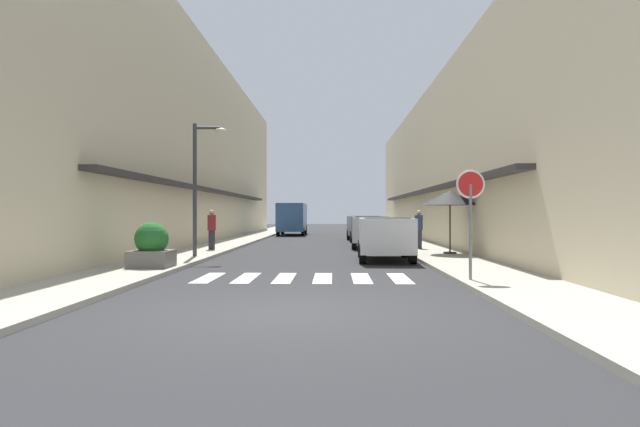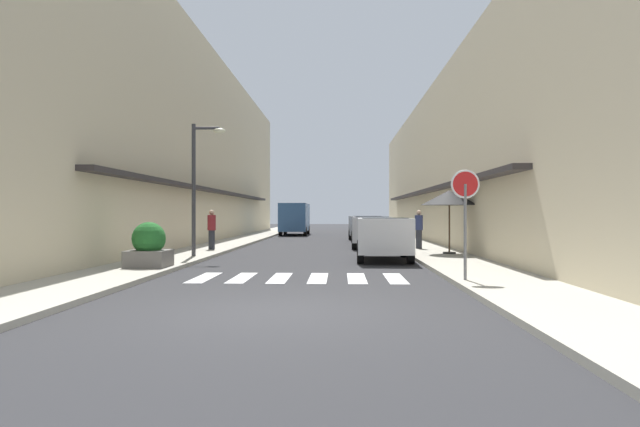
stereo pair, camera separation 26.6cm
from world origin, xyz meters
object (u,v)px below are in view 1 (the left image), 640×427
delivery_van (292,216)px  pedestrian_walking_far (212,229)px  parked_car_far (364,225)px  street_lamp (201,174)px  planter_corner (152,247)px  parked_car_near (385,234)px  cafe_umbrella (450,198)px  round_street_sign (470,196)px  parked_car_mid (371,228)px  pedestrian_walking_near (419,228)px

delivery_van → pedestrian_walking_far: size_ratio=3.29×
parked_car_far → street_lamp: (-6.39, -12.35, 2.07)m
planter_corner → pedestrian_walking_far: pedestrian_walking_far is taller
planter_corner → parked_car_near: bearing=28.1°
parked_car_far → parked_car_near: bearing=-90.0°
delivery_van → street_lamp: bearing=-94.1°
parked_car_far → cafe_umbrella: 11.23m
delivery_van → round_street_sign: round_street_sign is taller
parked_car_far → cafe_umbrella: cafe_umbrella is taller
parked_car_far → pedestrian_walking_far: 11.19m
parked_car_far → planter_corner: size_ratio=3.58×
parked_car_mid → street_lamp: bearing=-134.1°
parked_car_mid → delivery_van: size_ratio=0.76×
street_lamp → planter_corner: street_lamp is taller
parked_car_mid → cafe_umbrella: bearing=-63.3°
pedestrian_walking_far → round_street_sign: bearing=-146.2°
parked_car_far → cafe_umbrella: (2.57, -10.86, 1.26)m
planter_corner → pedestrian_walking_near: bearing=43.0°
parked_car_far → round_street_sign: bearing=-86.0°
cafe_umbrella → pedestrian_walking_near: size_ratio=1.44×
street_lamp → planter_corner: 4.44m
parked_car_mid → parked_car_far: (-0.00, 5.77, 0.00)m
street_lamp → cafe_umbrella: street_lamp is taller
parked_car_mid → pedestrian_walking_far: bearing=-155.4°
parked_car_far → delivery_van: delivery_van is taller
pedestrian_walking_near → parked_car_mid: bearing=150.6°
parked_car_mid → street_lamp: (-6.39, -6.59, 2.07)m
parked_car_near → street_lamp: street_lamp is taller
parked_car_mid → delivery_van: bearing=108.1°
parked_car_far → round_street_sign: round_street_sign is taller
round_street_sign → pedestrian_walking_far: round_street_sign is taller
cafe_umbrella → pedestrian_walking_far: bearing=168.1°
parked_car_mid → planter_corner: bearing=-123.4°
parked_car_mid → cafe_umbrella: size_ratio=1.74×
pedestrian_walking_near → parked_car_near: bearing=-91.7°
cafe_umbrella → planter_corner: bearing=-150.8°
parked_car_mid → delivery_van: (-4.87, 14.92, 0.48)m
parked_car_far → pedestrian_walking_far: (-6.81, -8.88, 0.06)m
cafe_umbrella → street_lamp: bearing=-170.5°
round_street_sign → street_lamp: 10.04m
pedestrian_walking_far → pedestrian_walking_near: bearing=-90.1°
round_street_sign → cafe_umbrella: size_ratio=1.05×
cafe_umbrella → planter_corner: size_ratio=1.88×
cafe_umbrella → planter_corner: (-9.40, -5.25, -1.50)m
planter_corner → round_street_sign: bearing=-17.7°
parked_car_mid → round_street_sign: bearing=-84.2°
parked_car_far → street_lamp: bearing=-117.4°
parked_car_mid → pedestrian_walking_near: 2.92m
round_street_sign → pedestrian_walking_near: round_street_sign is taller
street_lamp → pedestrian_walking_far: size_ratio=2.81×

